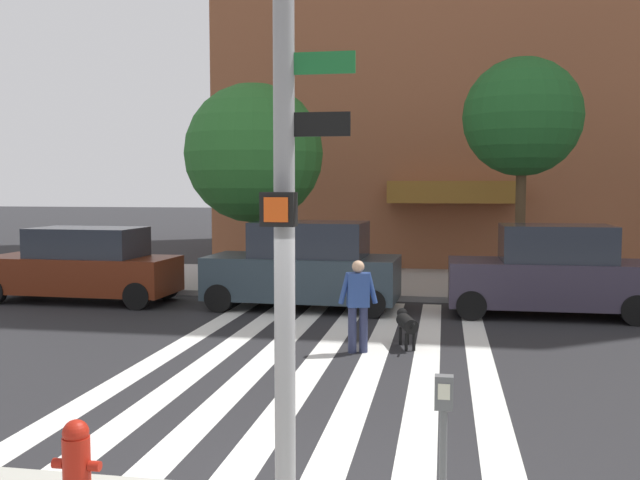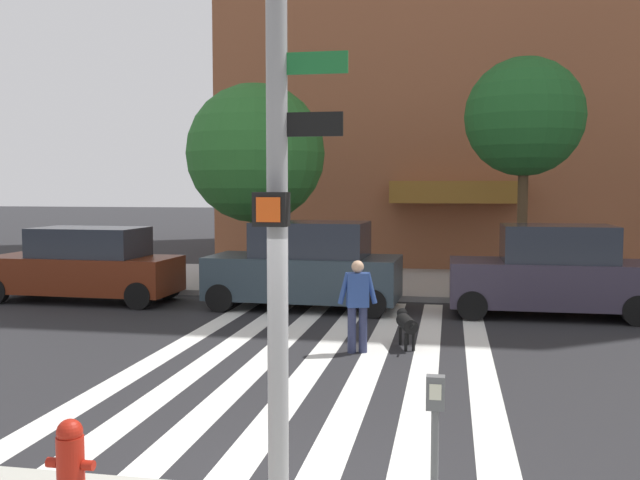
% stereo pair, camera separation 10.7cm
% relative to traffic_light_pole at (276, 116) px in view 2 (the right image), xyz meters
% --- Properties ---
extents(ground_plane, '(160.00, 160.00, 0.00)m').
position_rel_traffic_light_pole_xyz_m(ground_plane, '(-0.08, 6.21, -3.52)').
color(ground_plane, '#232326').
extents(sidewalk_far, '(80.00, 6.00, 0.15)m').
position_rel_traffic_light_pole_xyz_m(sidewalk_far, '(-0.08, 15.02, -3.45)').
color(sidewalk_far, '#9A9693').
rests_on(sidewalk_far, ground_plane).
extents(crosswalk_stripes, '(5.85, 11.02, 0.01)m').
position_rel_traffic_light_pole_xyz_m(crosswalk_stripes, '(-0.74, 6.21, -3.52)').
color(crosswalk_stripes, silver).
rests_on(crosswalk_stripes, ground_plane).
extents(traffic_light_pole, '(0.74, 0.46, 5.80)m').
position_rel_traffic_light_pole_xyz_m(traffic_light_pole, '(0.00, 0.00, 0.00)').
color(traffic_light_pole, gray).
rests_on(traffic_light_pole, sidewalk_near).
extents(fire_hydrant, '(0.44, 0.32, 0.76)m').
position_rel_traffic_light_pole_xyz_m(fire_hydrant, '(-1.81, -0.24, -3.00)').
color(fire_hydrant, maroon).
rests_on(fire_hydrant, sidewalk_near).
extents(parking_meter_curbside, '(0.14, 0.11, 1.36)m').
position_rel_traffic_light_pole_xyz_m(parking_meter_curbside, '(1.34, -0.43, -2.49)').
color(parking_meter_curbside, '#515456').
rests_on(parking_meter_curbside, sidewalk_near).
extents(parked_car_near_curb, '(4.87, 1.99, 1.89)m').
position_rel_traffic_light_pole_xyz_m(parked_car_near_curb, '(-7.71, 10.64, -2.60)').
color(parked_car_near_curb, '#5F2310').
rests_on(parked_car_near_curb, ground_plane).
extents(parked_car_behind_first, '(4.63, 2.15, 2.09)m').
position_rel_traffic_light_pole_xyz_m(parked_car_behind_first, '(-1.96, 10.64, -2.51)').
color(parked_car_behind_first, '#2A3842').
rests_on(parked_car_behind_first, ground_plane).
extents(parked_car_third_in_line, '(4.38, 1.92, 2.07)m').
position_rel_traffic_light_pole_xyz_m(parked_car_third_in_line, '(3.68, 10.65, -2.54)').
color(parked_car_third_in_line, '#342D3D').
rests_on(parked_car_third_in_line, ground_plane).
extents(street_tree_nearest, '(3.80, 3.80, 5.59)m').
position_rel_traffic_light_pole_xyz_m(street_tree_nearest, '(-3.83, 12.94, 0.30)').
color(street_tree_nearest, '#4C3823').
rests_on(street_tree_nearest, sidewalk_far).
extents(street_tree_middle, '(3.07, 3.07, 6.12)m').
position_rel_traffic_light_pole_xyz_m(street_tree_middle, '(3.29, 13.26, 1.19)').
color(street_tree_middle, '#4C3823').
rests_on(street_tree_middle, sidewalk_far).
extents(pedestrian_dog_walker, '(0.70, 0.33, 1.64)m').
position_rel_traffic_light_pole_xyz_m(pedestrian_dog_walker, '(-0.15, 6.41, -2.59)').
color(pedestrian_dog_walker, '#282D4C').
rests_on(pedestrian_dog_walker, ground_plane).
extents(dog_on_leash, '(0.46, 1.12, 0.65)m').
position_rel_traffic_light_pole_xyz_m(dog_on_leash, '(0.67, 6.99, -3.08)').
color(dog_on_leash, black).
rests_on(dog_on_leash, ground_plane).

